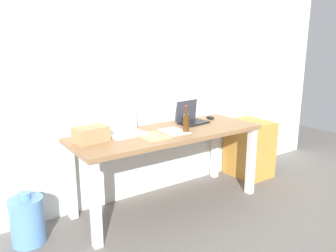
# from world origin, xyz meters

# --- Properties ---
(ground_plane) EXTENTS (8.00, 8.00, 0.00)m
(ground_plane) POSITION_xyz_m (0.00, 0.00, 0.00)
(ground_plane) COLOR slate
(back_wall) EXTENTS (5.20, 0.08, 2.60)m
(back_wall) POSITION_xyz_m (0.00, 0.39, 1.30)
(back_wall) COLOR white
(back_wall) RESTS_ON ground
(desk) EXTENTS (1.84, 0.67, 0.75)m
(desk) POSITION_xyz_m (0.00, 0.00, 0.65)
(desk) COLOR olive
(desk) RESTS_ON ground
(laptop_left) EXTENTS (0.35, 0.23, 0.25)m
(laptop_left) POSITION_xyz_m (-0.39, 0.12, 0.81)
(laptop_left) COLOR silver
(laptop_left) RESTS_ON desk
(laptop_right) EXTENTS (0.32, 0.26, 0.23)m
(laptop_right) POSITION_xyz_m (0.39, 0.14, 0.80)
(laptop_right) COLOR black
(laptop_right) RESTS_ON desk
(beer_bottle) EXTENTS (0.06, 0.06, 0.25)m
(beer_bottle) POSITION_xyz_m (0.13, -0.11, 0.84)
(beer_bottle) COLOR #47280F
(beer_bottle) RESTS_ON desk
(computer_mouse) EXTENTS (0.08, 0.11, 0.03)m
(computer_mouse) POSITION_xyz_m (0.67, 0.16, 0.77)
(computer_mouse) COLOR black
(computer_mouse) RESTS_ON desk
(cardboard_box) EXTENTS (0.30, 0.20, 0.13)m
(cardboard_box) POSITION_xyz_m (-0.73, 0.08, 0.81)
(cardboard_box) COLOR tan
(cardboard_box) RESTS_ON desk
(paper_yellow_folder) EXTENTS (0.22, 0.30, 0.00)m
(paper_yellow_folder) POSITION_xyz_m (-0.21, -0.07, 0.75)
(paper_yellow_folder) COLOR #F4E06B
(paper_yellow_folder) RESTS_ON desk
(paper_sheet_center) EXTENTS (0.23, 0.31, 0.00)m
(paper_sheet_center) POSITION_xyz_m (0.04, -0.04, 0.75)
(paper_sheet_center) COLOR white
(paper_sheet_center) RESTS_ON desk
(water_cooler_jug) EXTENTS (0.27, 0.27, 0.43)m
(water_cooler_jug) POSITION_xyz_m (-1.29, 0.09, 0.19)
(water_cooler_jug) COLOR #598CC6
(water_cooler_jug) RESTS_ON ground
(filing_cabinet) EXTENTS (0.40, 0.48, 0.66)m
(filing_cabinet) POSITION_xyz_m (1.24, 0.09, 0.33)
(filing_cabinet) COLOR #C68938
(filing_cabinet) RESTS_ON ground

